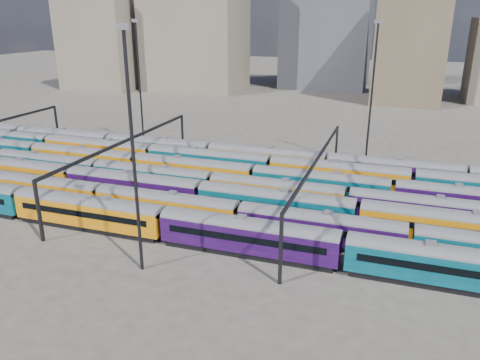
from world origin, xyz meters
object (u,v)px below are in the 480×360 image
(rake_1, at_px, (320,225))
(mast_2, at_px, (133,146))
(rake_0, at_px, (164,220))
(rake_2, at_px, (275,202))

(rake_1, xyz_separation_m, mast_2, (-17.32, -12.00, 11.34))
(rake_1, relative_size, mast_2, 5.57)
(rake_0, bearing_deg, rake_2, 41.43)
(rake_0, height_order, rake_2, rake_2)
(rake_2, bearing_deg, rake_1, -36.16)
(rake_0, distance_m, mast_2, 13.23)
(rake_1, xyz_separation_m, rake_2, (-6.84, 5.00, 0.16))
(rake_0, distance_m, rake_1, 18.85)
(rake_2, xyz_separation_m, mast_2, (-10.48, -17.00, 11.18))
(rake_0, distance_m, rake_2, 15.11)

